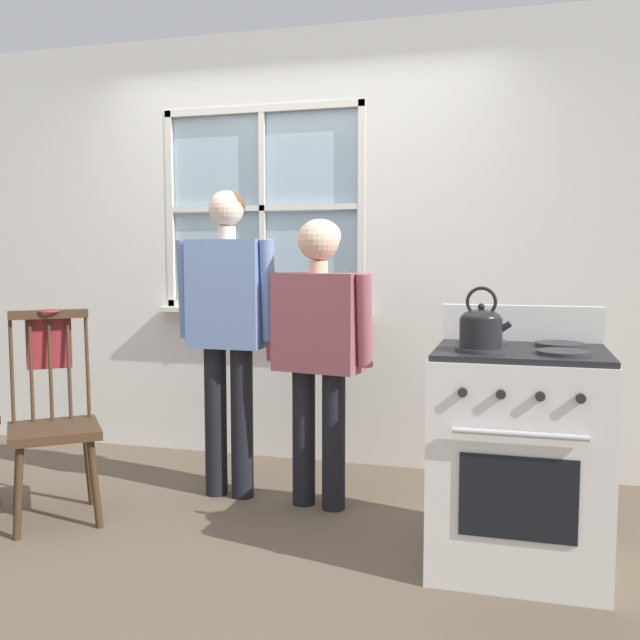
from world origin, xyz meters
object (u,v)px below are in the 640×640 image
(stove, at_px, (518,455))
(handbag, at_px, (49,342))
(person_elderly_left, at_px, (228,315))
(kettle, at_px, (481,327))
(person_teen_center, at_px, (319,332))
(potted_plant, at_px, (226,294))
(chair_by_window, at_px, (54,428))

(stove, bearing_deg, handbag, 177.59)
(person_elderly_left, bearing_deg, kettle, -23.87)
(person_teen_center, bearing_deg, stove, -14.01)
(person_teen_center, distance_m, stove, 1.18)
(person_teen_center, relative_size, potted_plant, 5.77)
(kettle, bearing_deg, chair_by_window, 178.63)
(person_elderly_left, relative_size, stove, 1.52)
(person_teen_center, relative_size, kettle, 6.04)
(stove, distance_m, handbag, 2.39)
(stove, bearing_deg, chair_by_window, -177.86)
(chair_by_window, bearing_deg, person_elderly_left, 0.04)
(kettle, bearing_deg, person_teen_center, 145.55)
(stove, xyz_separation_m, handbag, (-2.35, 0.10, 0.39))
(kettle, xyz_separation_m, handbag, (-2.20, 0.23, -0.16))
(potted_plant, bearing_deg, kettle, -38.30)
(stove, bearing_deg, person_teen_center, 155.96)
(person_teen_center, distance_m, kettle, 1.03)
(potted_plant, relative_size, handbag, 0.84)
(kettle, bearing_deg, handbag, 174.00)
(potted_plant, xyz_separation_m, handbag, (-0.53, -1.08, -0.20))
(chair_by_window, xyz_separation_m, person_elderly_left, (0.69, 0.56, 0.53))
(potted_plant, bearing_deg, chair_by_window, -106.85)
(chair_by_window, relative_size, person_teen_center, 0.69)
(kettle, relative_size, handbag, 0.80)
(person_elderly_left, relative_size, potted_plant, 6.37)
(person_teen_center, relative_size, stove, 1.38)
(chair_by_window, distance_m, kettle, 2.13)
(stove, bearing_deg, person_elderly_left, 162.56)
(person_teen_center, relative_size, handbag, 4.86)
(person_elderly_left, height_order, stove, person_elderly_left)
(chair_by_window, xyz_separation_m, stove, (2.21, 0.08, 0.01))
(stove, distance_m, kettle, 0.59)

